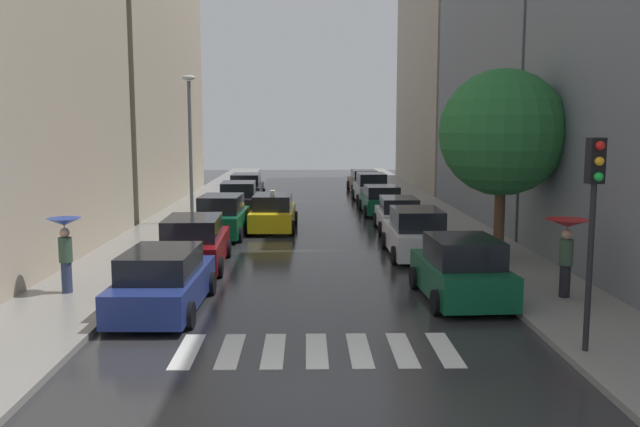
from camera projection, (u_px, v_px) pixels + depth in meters
ground_plane at (310, 215)px, 34.97m from camera, size 28.00×72.00×0.04m
sidewalk_left at (186, 214)px, 34.82m from camera, size 3.00×72.00×0.15m
sidewalk_right at (433, 213)px, 35.09m from camera, size 3.00×72.00×0.15m
crosswalk_stripes at (317, 350)px, 13.94m from camera, size 5.85×2.20×0.01m
building_left_mid at (123, 10)px, 39.23m from camera, size 6.00×19.80×22.86m
building_right_mid at (532, 25)px, 32.89m from camera, size 6.00×15.91×19.19m
building_right_far at (453, 38)px, 50.50m from camera, size 6.00×18.73×22.51m
parked_car_left_nearest at (163, 282)px, 16.82m from camera, size 2.18×4.77×1.61m
parked_car_left_second at (194, 244)px, 21.99m from camera, size 2.29×4.85×1.71m
parked_car_left_third at (222, 217)px, 28.07m from camera, size 2.19×4.42×1.79m
parked_car_left_fourth at (239, 200)px, 34.70m from camera, size 2.27×4.53×1.78m
parked_car_left_fifth at (246, 188)px, 41.42m from camera, size 2.16×4.76×1.71m
parked_car_right_nearest at (461, 271)px, 17.79m from camera, size 2.30×4.14×1.75m
parked_car_right_second at (416, 234)px, 23.82m from camera, size 2.08×4.43×1.75m
parked_car_right_third at (398, 215)px, 29.51m from camera, size 2.05×4.27×1.54m
parked_car_right_fourth at (381, 201)px, 35.25m from camera, size 2.18×4.19×1.53m
parked_car_right_fifth at (371, 189)px, 40.76m from camera, size 2.10×4.62×1.80m
parked_car_right_sixth at (364, 181)px, 47.30m from camera, size 2.23×4.72×1.56m
taxi_midroad at (273, 213)px, 29.96m from camera, size 2.16×4.67×1.81m
pedestrian_foreground at (65, 241)px, 18.00m from camera, size 0.90×0.90×2.05m
pedestrian_near_tree at (567, 239)px, 17.49m from camera, size 1.14×1.14×2.09m
street_tree_right at (502, 133)px, 22.35m from camera, size 4.26×4.26×6.43m
traffic_light_right_corner at (594, 197)px, 13.07m from camera, size 0.30×0.42×4.30m
lamp_post_left at (190, 139)px, 30.58m from camera, size 0.60×0.28×6.81m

